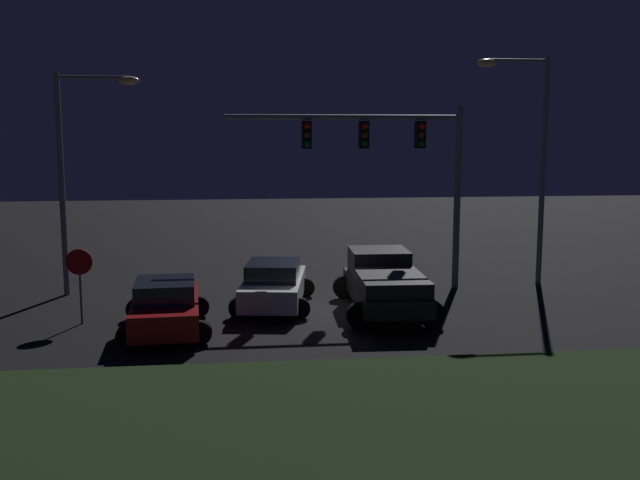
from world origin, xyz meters
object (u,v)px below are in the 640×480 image
(pickup_truck, at_px, (384,280))
(stop_sign, at_px, (80,272))
(traffic_signal_gantry, at_px, (391,152))
(car_sedan, at_px, (166,306))
(car_sedan_far, at_px, (274,285))
(street_lamp_left, at_px, (78,155))
(street_lamp_right, at_px, (530,143))

(pickup_truck, xyz_separation_m, stop_sign, (-9.12, -0.59, 0.56))
(pickup_truck, distance_m, traffic_signal_gantry, 5.07)
(car_sedan, bearing_deg, stop_sign, 62.40)
(car_sedan, xyz_separation_m, stop_sign, (-2.55, 1.14, 0.82))
(pickup_truck, xyz_separation_m, traffic_signal_gantry, (0.83, 3.13, 3.90))
(car_sedan_far, relative_size, stop_sign, 2.07)
(street_lamp_left, bearing_deg, stop_sign, -79.86)
(car_sedan_far, bearing_deg, car_sedan, 137.97)
(stop_sign, bearing_deg, street_lamp_right, 15.35)
(car_sedan, distance_m, street_lamp_right, 14.43)
(pickup_truck, bearing_deg, street_lamp_right, -57.53)
(traffic_signal_gantry, xyz_separation_m, stop_sign, (-9.95, -3.72, -3.34))
(street_lamp_left, bearing_deg, traffic_signal_gantry, -2.06)
(stop_sign, bearing_deg, street_lamp_left, 100.14)
(pickup_truck, bearing_deg, traffic_signal_gantry, -12.94)
(street_lamp_left, bearing_deg, pickup_truck, -19.62)
(street_lamp_left, relative_size, stop_sign, 3.39)
(traffic_signal_gantry, xyz_separation_m, street_lamp_left, (-10.69, 0.38, -0.07))
(car_sedan_far, xyz_separation_m, street_lamp_left, (-6.44, 2.65, 4.09))
(car_sedan, height_order, traffic_signal_gantry, traffic_signal_gantry)
(car_sedan, bearing_deg, street_lamp_left, 28.54)
(street_lamp_left, xyz_separation_m, stop_sign, (0.73, -4.11, -3.26))
(pickup_truck, relative_size, street_lamp_right, 0.66)
(car_sedan_far, relative_size, street_lamp_left, 0.61)
(traffic_signal_gantry, relative_size, street_lamp_right, 1.01)
(pickup_truck, height_order, traffic_signal_gantry, traffic_signal_gantry)
(car_sedan, relative_size, stop_sign, 2.02)
(pickup_truck, relative_size, car_sedan, 1.21)
(car_sedan_far, bearing_deg, street_lamp_left, 76.20)
(traffic_signal_gantry, bearing_deg, street_lamp_left, 177.94)
(traffic_signal_gantry, distance_m, stop_sign, 11.14)
(traffic_signal_gantry, distance_m, street_lamp_right, 5.27)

